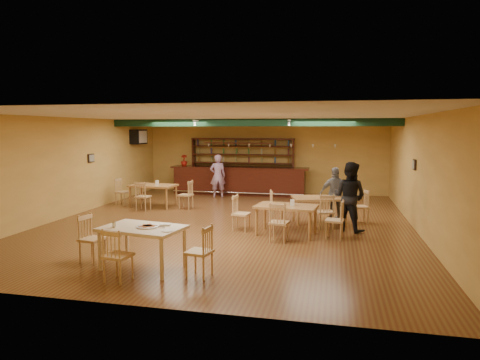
% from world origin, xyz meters
% --- Properties ---
extents(floor, '(12.00, 12.00, 0.00)m').
position_xyz_m(floor, '(0.00, 0.00, 0.00)').
color(floor, brown).
rests_on(floor, ground).
extents(ceiling_beam, '(10.00, 0.30, 0.25)m').
position_xyz_m(ceiling_beam, '(0.00, 2.80, 2.87)').
color(ceiling_beam, black).
rests_on(ceiling_beam, ceiling).
extents(track_rail_left, '(0.05, 2.50, 0.05)m').
position_xyz_m(track_rail_left, '(-1.80, 3.40, 2.94)').
color(track_rail_left, silver).
rests_on(track_rail_left, ceiling).
extents(track_rail_right, '(0.05, 2.50, 0.05)m').
position_xyz_m(track_rail_right, '(1.40, 3.40, 2.94)').
color(track_rail_right, silver).
rests_on(track_rail_right, ceiling).
extents(ac_unit, '(0.34, 0.70, 0.48)m').
position_xyz_m(ac_unit, '(-4.80, 4.20, 2.35)').
color(ac_unit, silver).
rests_on(ac_unit, wall_left).
extents(picture_left, '(0.04, 0.34, 0.28)m').
position_xyz_m(picture_left, '(-4.97, 1.00, 1.70)').
color(picture_left, black).
rests_on(picture_left, wall_left).
extents(picture_right, '(0.04, 0.34, 0.28)m').
position_xyz_m(picture_right, '(4.97, 0.50, 1.70)').
color(picture_right, black).
rests_on(picture_right, wall_right).
extents(bar_counter, '(5.59, 0.85, 1.13)m').
position_xyz_m(bar_counter, '(-0.89, 5.15, 0.56)').
color(bar_counter, '#37120B').
rests_on(bar_counter, ground).
extents(back_bar_hutch, '(4.33, 0.40, 2.28)m').
position_xyz_m(back_bar_hutch, '(-0.89, 5.78, 1.14)').
color(back_bar_hutch, '#37120B').
rests_on(back_bar_hutch, ground).
extents(poinsettia, '(0.34, 0.34, 0.47)m').
position_xyz_m(poinsettia, '(-3.24, 5.15, 1.37)').
color(poinsettia, '#AA180F').
rests_on(poinsettia, bar_counter).
extents(dining_table_a, '(1.58, 1.02, 0.76)m').
position_xyz_m(dining_table_a, '(-3.18, 1.86, 0.38)').
color(dining_table_a, '#A86F3B').
rests_on(dining_table_a, ground).
extents(dining_table_b, '(1.67, 1.25, 0.74)m').
position_xyz_m(dining_table_b, '(2.48, 0.45, 0.37)').
color(dining_table_b, '#A86F3B').
rests_on(dining_table_b, ground).
extents(dining_table_d, '(1.60, 1.08, 0.75)m').
position_xyz_m(dining_table_d, '(1.72, -1.12, 0.37)').
color(dining_table_d, '#A86F3B').
rests_on(dining_table_d, ground).
extents(near_table, '(1.65, 1.21, 0.81)m').
position_xyz_m(near_table, '(-0.64, -4.35, 0.40)').
color(near_table, beige).
rests_on(near_table, ground).
extents(pizza_tray, '(0.49, 0.49, 0.01)m').
position_xyz_m(pizza_tray, '(-0.54, -4.35, 0.82)').
color(pizza_tray, silver).
rests_on(pizza_tray, near_table).
extents(parmesan_shaker, '(0.09, 0.09, 0.11)m').
position_xyz_m(parmesan_shaker, '(-1.13, -4.51, 0.86)').
color(parmesan_shaker, '#EAE5C6').
rests_on(parmesan_shaker, near_table).
extents(napkin_stack, '(0.22, 0.18, 0.03)m').
position_xyz_m(napkin_stack, '(-0.27, -4.13, 0.82)').
color(napkin_stack, white).
rests_on(napkin_stack, near_table).
extents(pizza_server, '(0.33, 0.17, 0.00)m').
position_xyz_m(pizza_server, '(-0.38, -4.29, 0.83)').
color(pizza_server, silver).
rests_on(pizza_server, pizza_tray).
extents(side_plate, '(0.25, 0.25, 0.01)m').
position_xyz_m(side_plate, '(-0.05, -4.56, 0.82)').
color(side_plate, white).
rests_on(side_plate, near_table).
extents(patron_bar, '(0.71, 0.58, 1.68)m').
position_xyz_m(patron_bar, '(-1.56, 4.33, 0.84)').
color(patron_bar, '#984EA9').
rests_on(patron_bar, ground).
extents(patron_right_a, '(1.11, 1.04, 1.81)m').
position_xyz_m(patron_right_a, '(3.28, -0.35, 0.91)').
color(patron_right_a, black).
rests_on(patron_right_a, ground).
extents(patron_right_b, '(0.97, 0.57, 1.56)m').
position_xyz_m(patron_right_b, '(2.92, 0.88, 0.78)').
color(patron_right_b, slate).
rests_on(patron_right_b, ground).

